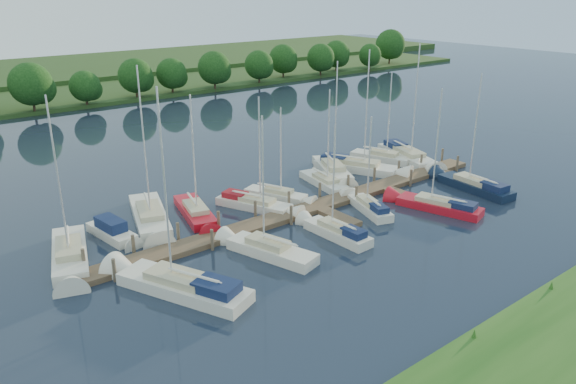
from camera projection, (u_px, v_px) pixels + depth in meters
ground at (386, 241)px, 41.38m from camera, size 260.00×260.00×0.00m
dock at (320, 209)px, 46.66m from camera, size 40.00×6.00×0.40m
mooring_pilings at (311, 201)px, 47.34m from camera, size 38.24×2.84×2.00m
far_shore at (57, 93)px, 96.14m from camera, size 180.00×30.00×0.60m
distant_hill at (17, 73)px, 114.30m from camera, size 220.00×40.00×1.40m
treeline at (86, 79)px, 85.65m from camera, size 143.67×9.73×8.27m
sailboat_n_0 at (70, 258)px, 38.17m from camera, size 4.50×9.37×11.96m
motorboat at (113, 233)px, 41.73m from camera, size 2.22×5.69×1.89m
sailboat_n_2 at (151, 219)px, 44.53m from camera, size 5.01×10.16×12.80m
sailboat_n_3 at (196, 214)px, 45.47m from camera, size 3.68×8.26×10.44m
sailboat_n_4 at (257, 205)px, 47.20m from camera, size 4.35×7.65×9.91m
sailboat_n_5 at (279, 196)px, 49.32m from camera, size 3.65×6.53×8.57m
sailboat_n_6 at (326, 184)px, 52.44m from camera, size 2.85×7.51×9.46m
sailboat_n_7 at (333, 172)px, 55.60m from camera, size 5.48×8.76×11.62m
sailboat_n_8 at (359, 168)px, 56.75m from camera, size 5.77×9.65×12.50m
sailboat_n_9 at (384, 159)px, 59.86m from camera, size 3.86×7.57×9.82m
sailboat_n_10 at (409, 157)px, 60.26m from camera, size 4.93×10.04×12.69m
sailboat_s_0 at (179, 287)px, 34.45m from camera, size 5.77×10.14×13.07m
sailboat_s_1 at (267, 251)px, 39.13m from camera, size 3.68×7.99×10.34m
sailboat_s_2 at (336, 233)px, 41.92m from camera, size 1.79×6.83×8.93m
sailboat_s_3 at (369, 208)px, 46.69m from camera, size 3.17×6.37×8.31m
sailboat_s_4 at (436, 206)px, 47.05m from camera, size 3.83×8.31×10.49m
sailboat_s_5 at (473, 186)px, 51.54m from camera, size 2.73×8.66×11.03m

